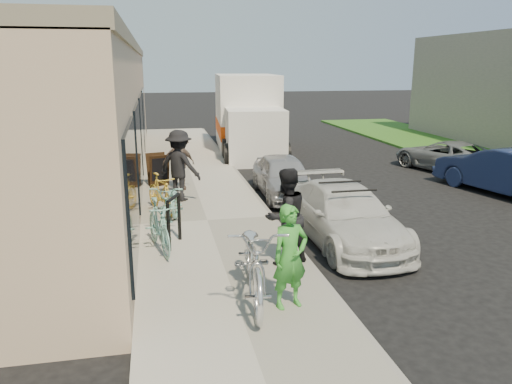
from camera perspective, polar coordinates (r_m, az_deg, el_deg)
ground at (r=9.22m, az=9.09°, el=-8.85°), size 120.00×120.00×0.00m
sidewalk at (r=11.52m, az=-5.58°, el=-3.56°), size 3.00×34.00×0.15m
curb at (r=11.77m, az=1.96°, el=-3.16°), size 0.12×34.00×0.13m
storefront at (r=16.11m, az=-19.37°, el=8.29°), size 3.60×20.00×4.22m
bike_rack at (r=9.85m, az=-9.38°, el=-2.70°), size 0.30×0.66×0.99m
sandwich_board at (r=14.84m, az=-11.12°, el=2.53°), size 0.69×0.70×0.94m
sedan_white at (r=10.49m, az=10.09°, el=-2.57°), size 1.74×4.10×1.22m
sedan_silver at (r=13.94m, az=3.16°, el=1.83°), size 1.49×3.47×1.17m
moving_truck at (r=21.16m, az=-0.93°, el=8.43°), size 2.92×6.66×3.19m
far_car_blue at (r=15.89m, az=26.53°, el=2.22°), size 2.36×4.33×1.35m
far_car_gray at (r=18.55m, az=20.95°, el=3.88°), size 2.76×4.17×1.07m
tandem_bike at (r=7.53m, az=-0.18°, el=-7.71°), size 1.09×2.46×1.25m
woman_rider at (r=7.25m, az=3.92°, el=-7.40°), size 0.64×0.51×1.55m
man_standing at (r=8.79m, az=3.41°, el=-2.81°), size 1.04×0.95×1.73m
cruiser_bike_a at (r=9.64m, az=-11.04°, el=-3.83°), size 0.79×1.69×0.98m
cruiser_bike_b at (r=10.94m, az=-9.70°, el=-1.48°), size 1.04×2.03×1.02m
cruiser_bike_c at (r=12.16m, az=-10.79°, el=-0.15°), size 0.97×1.58×0.92m
bystander_a at (r=13.05m, az=-8.75°, el=3.01°), size 1.36×1.27×1.84m
bystander_b at (r=14.26m, az=-8.86°, el=3.27°), size 0.90×0.42×1.51m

